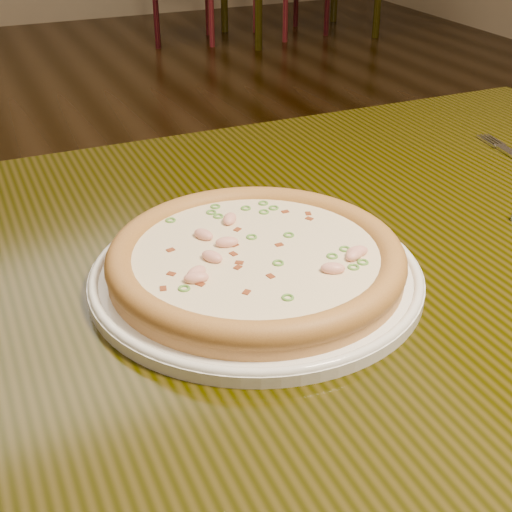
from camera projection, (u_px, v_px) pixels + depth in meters
name	position (u px, v px, depth m)	size (l,w,h in m)	color
ground	(105.00, 419.00, 1.64)	(9.00, 9.00, 0.00)	black
hero_table	(329.00, 310.00, 0.87)	(1.20, 0.80, 0.75)	black
plate	(256.00, 274.00, 0.73)	(0.34, 0.34, 0.02)	white
pizza	(256.00, 259.00, 0.72)	(0.30, 0.30, 0.03)	tan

